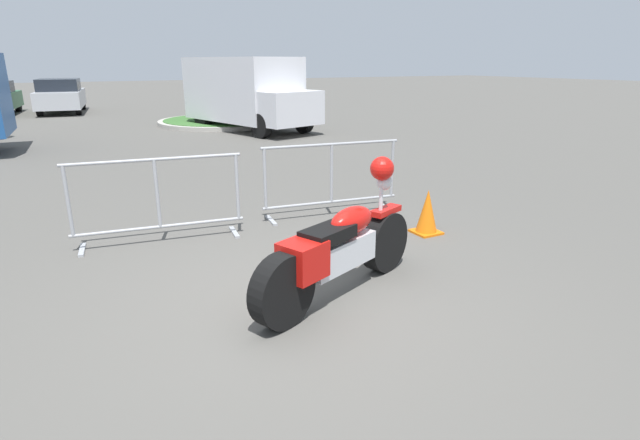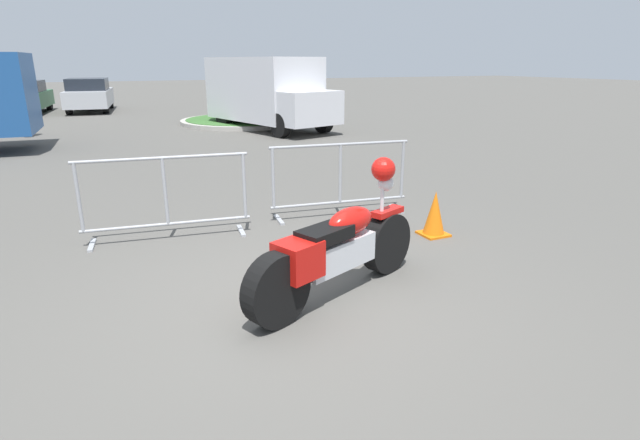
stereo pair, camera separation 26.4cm
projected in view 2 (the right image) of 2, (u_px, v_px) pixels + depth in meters
The scene contains 10 objects.
ground_plane at pixel (293, 303), 4.69m from camera, with size 120.00×120.00×0.00m, color #54514C.
motorcycle at pixel (338, 248), 4.73m from camera, with size 2.14×1.01×1.26m.
crowd_barrier_near at pixel (166, 197), 6.24m from camera, with size 2.07×0.68×1.07m.
crowd_barrier_far at pixel (340, 179), 7.23m from camera, with size 2.07×0.68×1.07m.
delivery_van at pixel (267, 91), 16.37m from camera, with size 3.22×5.34×2.31m.
parked_car_green at pixel (24, 97), 21.71m from camera, with size 2.15×4.26×1.39m.
parked_car_silver at pixel (89, 95), 22.53m from camera, with size 2.26×4.48×1.46m.
pedestrian at pixel (23, 106), 14.78m from camera, with size 0.36×0.36×1.69m.
planter_island at pixel (250, 114), 18.55m from camera, with size 4.72×4.72×1.23m.
traffic_cone at pixel (435, 214), 6.46m from camera, with size 0.34×0.34×0.59m.
Camera 2 is at (-1.56, -3.94, 2.17)m, focal length 28.00 mm.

